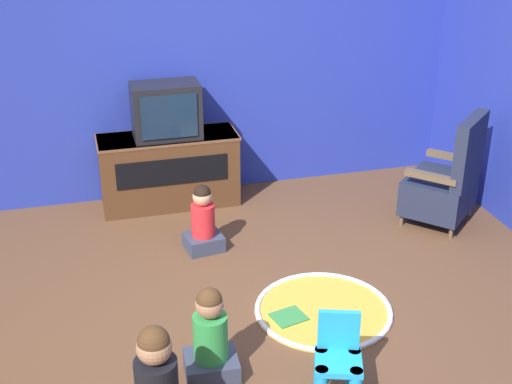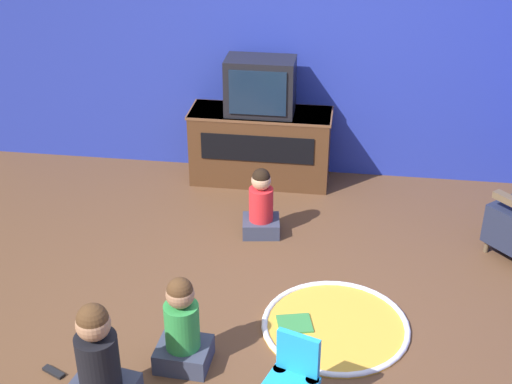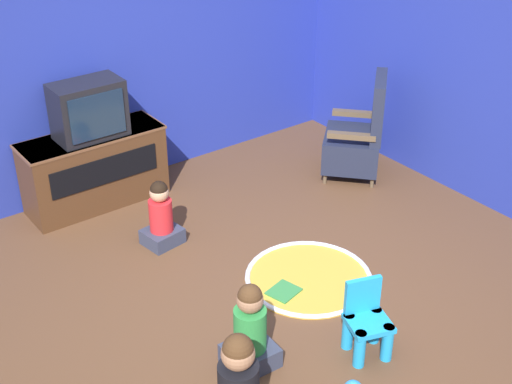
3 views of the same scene
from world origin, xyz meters
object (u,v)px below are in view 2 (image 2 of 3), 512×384
at_px(child_watching_center, 99,364).
at_px(book, 295,324).
at_px(child_watching_left, 261,206).
at_px(remote_control, 54,372).
at_px(television, 260,86).
at_px(child_watching_right, 182,328).
at_px(tv_cabinet, 260,145).

height_order(child_watching_center, book, child_watching_center).
bearing_deg(child_watching_left, book, -79.78).
height_order(child_watching_center, remote_control, child_watching_center).
bearing_deg(television, child_watching_center, -100.05).
xyz_separation_m(television, child_watching_center, (-0.50, -2.80, -0.59)).
relative_size(child_watching_right, remote_control, 3.98).
relative_size(child_watching_center, child_watching_right, 1.12).
bearing_deg(tv_cabinet, television, -90.00).
bearing_deg(child_watching_right, tv_cabinet, 90.03).
bearing_deg(tv_cabinet, child_watching_right, -93.06).
bearing_deg(child_watching_center, child_watching_left, 82.13).
distance_m(child_watching_center, book, 1.32).
bearing_deg(remote_control, television, -82.94).
xyz_separation_m(television, child_watching_right, (-0.13, -2.41, -0.62)).
xyz_separation_m(television, book, (0.49, -1.97, -0.88)).
height_order(child_watching_left, child_watching_right, child_watching_right).
bearing_deg(child_watching_center, child_watching_right, 57.04).
relative_size(television, child_watching_center, 0.84).
height_order(child_watching_right, book, child_watching_right).
height_order(television, book, television).
bearing_deg(remote_control, child_watching_left, -94.44).
distance_m(tv_cabinet, television, 0.55).
bearing_deg(book, remote_control, -169.48).
bearing_deg(tv_cabinet, remote_control, -108.37).
bearing_deg(remote_control, child_watching_center, 177.36).
xyz_separation_m(book, remote_control, (-1.37, -0.63, -0.00)).
height_order(television, child_watching_center, television).
height_order(television, child_watching_right, television).
distance_m(child_watching_left, child_watching_right, 1.56).
height_order(tv_cabinet, child_watching_center, child_watching_center).
bearing_deg(child_watching_left, child_watching_center, -116.13).
distance_m(tv_cabinet, book, 2.08).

